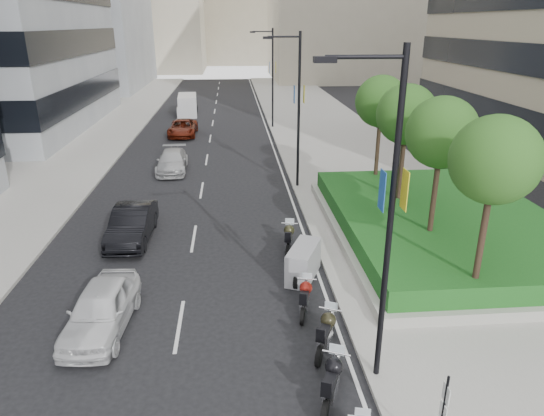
{
  "coord_description": "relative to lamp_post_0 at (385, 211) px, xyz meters",
  "views": [
    {
      "loc": [
        0.45,
        -9.84,
        9.39
      ],
      "look_at": [
        2.04,
        9.42,
        2.0
      ],
      "focal_mm": 32.0,
      "sensor_mm": 36.0,
      "label": 1
    }
  ],
  "objects": [
    {
      "name": "delivery_van",
      "position": [
        -8.48,
        42.77,
        -4.07
      ],
      "size": [
        2.25,
        5.17,
        2.12
      ],
      "rotation": [
        0.0,
        0.0,
        0.07
      ],
      "color": "silver",
      "rests_on": "ground"
    },
    {
      "name": "tree_3",
      "position": [
        4.36,
        15.0,
        0.36
      ],
      "size": [
        2.8,
        2.8,
        6.3
      ],
      "color": "#332319",
      "rests_on": "planter"
    },
    {
      "name": "lane_centre",
      "position": [
        -5.64,
        29.0,
        -5.06
      ],
      "size": [
        0.12,
        100.0,
        0.01
      ],
      "primitive_type": "cube",
      "color": "silver",
      "rests_on": "ground"
    },
    {
      "name": "lane_edge",
      "position": [
        -0.44,
        29.0,
        -5.06
      ],
      "size": [
        0.12,
        100.0,
        0.01
      ],
      "primitive_type": "cube",
      "color": "silver",
      "rests_on": "ground"
    },
    {
      "name": "lamp_post_1",
      "position": [
        0.0,
        17.0,
        0.0
      ],
      "size": [
        2.34,
        0.45,
        9.0
      ],
      "color": "black",
      "rests_on": "ground"
    },
    {
      "name": "parking_sign",
      "position": [
        0.66,
        -3.0,
        -3.61
      ],
      "size": [
        0.06,
        0.32,
        2.5
      ],
      "color": "black",
      "rests_on": "ground"
    },
    {
      "name": "motorcycle_3",
      "position": [
        -1.02,
        1.41,
        -4.47
      ],
      "size": [
        1.09,
        2.08,
        1.11
      ],
      "rotation": [
        0.0,
        0.0,
        1.15
      ],
      "color": "black",
      "rests_on": "ground"
    },
    {
      "name": "tree_2",
      "position": [
        4.36,
        11.0,
        0.36
      ],
      "size": [
        2.8,
        2.8,
        6.3
      ],
      "color": "#332319",
      "rests_on": "planter"
    },
    {
      "name": "hedge",
      "position": [
        5.86,
        9.0,
        -4.12
      ],
      "size": [
        9.4,
        13.4,
        0.8
      ],
      "primitive_type": "cube",
      "color": "#154A19",
      "rests_on": "planter"
    },
    {
      "name": "lamp_post_2",
      "position": [
        0.0,
        35.0,
        0.0
      ],
      "size": [
        2.34,
        0.45,
        9.0
      ],
      "color": "black",
      "rests_on": "ground"
    },
    {
      "name": "lamp_post_0",
      "position": [
        0.0,
        0.0,
        0.0
      ],
      "size": [
        2.34,
        0.45,
        9.0
      ],
      "color": "black",
      "rests_on": "ground"
    },
    {
      "name": "motorcycle_6",
      "position": [
        -1.37,
        8.37,
        -4.48
      ],
      "size": [
        0.73,
        2.19,
        1.1
      ],
      "rotation": [
        0.0,
        0.0,
        1.39
      ],
      "color": "black",
      "rests_on": "ground"
    },
    {
      "name": "car_d",
      "position": [
        -8.08,
        32.33,
        -4.36
      ],
      "size": [
        2.41,
        5.09,
        1.4
      ],
      "primitive_type": "imported",
      "rotation": [
        0.0,
        0.0,
        -0.02
      ],
      "color": "#58170A",
      "rests_on": "ground"
    },
    {
      "name": "car_a",
      "position": [
        -8.09,
        3.03,
        -4.31
      ],
      "size": [
        2.08,
        4.52,
        1.5
      ],
      "primitive_type": "imported",
      "rotation": [
        0.0,
        0.0,
        -0.07
      ],
      "color": "silver",
      "rests_on": "ground"
    },
    {
      "name": "planter",
      "position": [
        5.86,
        9.0,
        -4.72
      ],
      "size": [
        10.0,
        14.0,
        0.4
      ],
      "primitive_type": "cube",
      "color": "#A4A399",
      "rests_on": "sidewalk_right"
    },
    {
      "name": "motorcycle_2",
      "position": [
        -1.29,
        -0.77,
        -4.45
      ],
      "size": [
        1.08,
        2.17,
        1.14
      ],
      "rotation": [
        0.0,
        0.0,
        1.18
      ],
      "color": "black",
      "rests_on": "ground"
    },
    {
      "name": "ground",
      "position": [
        -4.14,
        -1.0,
        -5.07
      ],
      "size": [
        160.0,
        160.0,
        0.0
      ],
      "primitive_type": "plane",
      "color": "black",
      "rests_on": "ground"
    },
    {
      "name": "sidewalk_left",
      "position": [
        -16.14,
        29.0,
        -4.99
      ],
      "size": [
        8.0,
        100.0,
        0.15
      ],
      "primitive_type": "cube",
      "color": "#9E9B93",
      "rests_on": "ground"
    },
    {
      "name": "car_b",
      "position": [
        -8.41,
        10.09,
        -4.29
      ],
      "size": [
        1.73,
        4.74,
        1.55
      ],
      "primitive_type": "imported",
      "rotation": [
        0.0,
        0.0,
        -0.02
      ],
      "color": "black",
      "rests_on": "ground"
    },
    {
      "name": "tree_0",
      "position": [
        4.36,
        3.0,
        0.36
      ],
      "size": [
        2.8,
        2.8,
        6.3
      ],
      "color": "#332319",
      "rests_on": "planter"
    },
    {
      "name": "motorcycle_5",
      "position": [
        -1.08,
        5.89,
        -4.4
      ],
      "size": [
        1.68,
        2.36,
        1.33
      ],
      "rotation": [
        0.0,
        0.0,
        1.16
      ],
      "color": "black",
      "rests_on": "ground"
    },
    {
      "name": "sidewalk_right",
      "position": [
        4.86,
        29.0,
        -4.99
      ],
      "size": [
        10.0,
        100.0,
        0.15
      ],
      "primitive_type": "cube",
      "color": "#9E9B93",
      "rests_on": "ground"
    },
    {
      "name": "car_c",
      "position": [
        -7.81,
        21.23,
        -4.38
      ],
      "size": [
        2.01,
        4.76,
        1.37
      ],
      "primitive_type": "imported",
      "rotation": [
        0.0,
        0.0,
        0.02
      ],
      "color": "#ADAEAF",
      "rests_on": "ground"
    },
    {
      "name": "motorcycle_4",
      "position": [
        -1.37,
        3.51,
        -4.51
      ],
      "size": [
        0.78,
        2.03,
        1.03
      ],
      "rotation": [
        0.0,
        0.0,
        1.32
      ],
      "color": "black",
      "rests_on": "ground"
    },
    {
      "name": "tree_1",
      "position": [
        4.36,
        7.0,
        0.36
      ],
      "size": [
        2.8,
        2.8,
        6.3
      ],
      "color": "#332319",
      "rests_on": "planter"
    }
  ]
}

